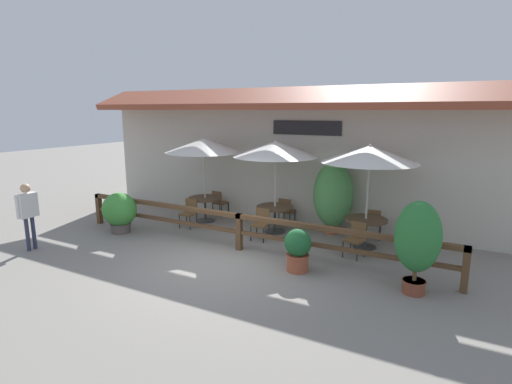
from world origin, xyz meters
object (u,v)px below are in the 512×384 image
(chair_near_wallside, at_px, (219,202))
(chair_far_streetside, at_px, (356,238))
(dining_table_far, at_px, (366,224))
(potted_plant_broad_leaf, at_px, (333,195))
(patio_umbrella_middle, at_px, (276,149))
(chair_middle_streetside, at_px, (261,223))
(potted_plant_entrance_palm, at_px, (120,211))
(patio_umbrella_far, at_px, (370,154))
(dining_table_near, at_px, (205,202))
(chair_middle_wallside, at_px, (286,210))
(chair_far_wallside, at_px, (373,222))
(pedestrian, at_px, (28,208))
(potted_plant_small_flowering, at_px, (298,249))
(potted_plant_tall_tropical, at_px, (418,240))
(patio_umbrella_near, at_px, (204,145))
(dining_table_middle, at_px, (275,211))
(chair_near_streetside, at_px, (189,212))

(chair_near_wallside, bearing_deg, chair_far_streetside, 166.97)
(dining_table_far, xyz_separation_m, potted_plant_broad_leaf, (-1.14, 0.77, 0.50))
(dining_table_far, bearing_deg, patio_umbrella_middle, 177.88)
(chair_middle_streetside, distance_m, potted_plant_entrance_palm, 4.16)
(chair_near_wallside, relative_size, patio_umbrella_far, 0.32)
(dining_table_near, xyz_separation_m, chair_near_wallside, (0.01, 0.79, -0.14))
(chair_middle_wallside, bearing_deg, patio_umbrella_far, 161.59)
(patio_umbrella_middle, relative_size, dining_table_far, 2.47)
(dining_table_far, relative_size, chair_far_wallside, 1.27)
(chair_near_wallside, bearing_deg, pedestrian, 70.69)
(dining_table_near, relative_size, chair_middle_wallside, 1.27)
(chair_near_wallside, height_order, potted_plant_small_flowering, potted_plant_small_flowering)
(dining_table_far, distance_m, chair_far_streetside, 0.81)
(patio_umbrella_middle, relative_size, potted_plant_tall_tropical, 1.45)
(potted_plant_small_flowering, bearing_deg, potted_plant_broad_leaf, 93.63)
(chair_near_wallside, height_order, chair_middle_streetside, same)
(patio_umbrella_near, relative_size, potted_plant_small_flowering, 2.79)
(dining_table_near, bearing_deg, chair_middle_streetside, -18.21)
(chair_middle_streetside, bearing_deg, chair_far_streetside, -5.31)
(potted_plant_entrance_palm, bearing_deg, potted_plant_small_flowering, -1.93)
(patio_umbrella_near, distance_m, potted_plant_entrance_palm, 3.19)
(patio_umbrella_near, bearing_deg, chair_middle_streetside, -18.21)
(chair_middle_wallside, distance_m, dining_table_far, 2.81)
(chair_far_wallside, relative_size, potted_plant_tall_tropical, 0.46)
(potted_plant_entrance_palm, bearing_deg, potted_plant_broad_leaf, 27.65)
(chair_far_wallside, bearing_deg, dining_table_middle, 7.41)
(chair_far_streetside, xyz_separation_m, potted_plant_small_flowering, (-0.90, -1.49, 0.03))
(potted_plant_small_flowering, xyz_separation_m, potted_plant_entrance_palm, (-5.67, 0.19, 0.13))
(dining_table_near, relative_size, chair_near_wallside, 1.27)
(chair_middle_streetside, height_order, potted_plant_small_flowering, potted_plant_small_flowering)
(patio_umbrella_middle, height_order, chair_far_streetside, patio_umbrella_middle)
(chair_far_wallside, bearing_deg, dining_table_near, 0.62)
(patio_umbrella_near, bearing_deg, patio_umbrella_middle, 0.13)
(chair_near_wallside, xyz_separation_m, chair_far_wallside, (5.15, -0.09, 0.00))
(dining_table_middle, xyz_separation_m, potted_plant_small_flowering, (1.71, -2.38, -0.11))
(patio_umbrella_middle, height_order, potted_plant_entrance_palm, patio_umbrella_middle)
(patio_umbrella_near, distance_m, dining_table_near, 1.81)
(patio_umbrella_middle, relative_size, chair_middle_wallside, 3.15)
(chair_far_streetside, bearing_deg, potted_plant_small_flowering, -108.08)
(chair_near_wallside, relative_size, patio_umbrella_middle, 0.32)
(potted_plant_entrance_palm, bearing_deg, patio_umbrella_far, 17.58)
(dining_table_far, bearing_deg, pedestrian, -150.33)
(dining_table_middle, bearing_deg, potted_plant_small_flowering, -54.33)
(potted_plant_small_flowering, bearing_deg, chair_near_streetside, 159.42)
(chair_far_wallside, height_order, potted_plant_small_flowering, potted_plant_small_flowering)
(chair_middle_wallside, distance_m, potted_plant_entrance_palm, 4.97)
(chair_near_wallside, distance_m, chair_far_streetside, 5.35)
(patio_umbrella_middle, height_order, chair_far_wallside, patio_umbrella_middle)
(patio_umbrella_near, xyz_separation_m, chair_middle_wallside, (2.48, 0.82, -1.96))
(chair_middle_streetside, xyz_separation_m, pedestrian, (-4.78, -3.54, 0.63))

